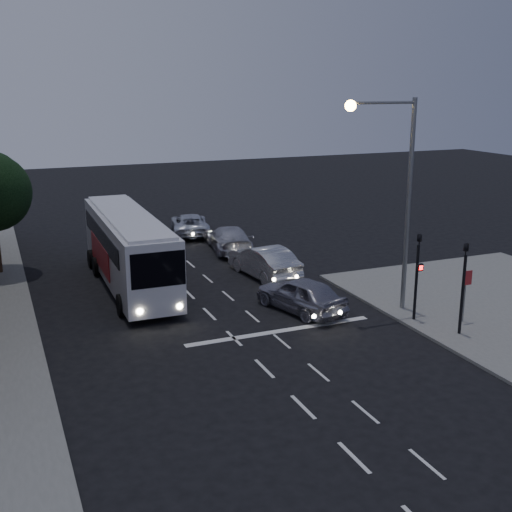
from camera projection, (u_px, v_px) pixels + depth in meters
name	position (u px, v px, depth m)	size (l,w,h in m)	color
ground	(253.00, 358.00, 23.31)	(120.00, 120.00, 0.00)	black
road_markings	(252.00, 323.00, 26.73)	(8.00, 30.55, 0.01)	silver
tour_bus	(128.00, 247.00, 31.16)	(2.80, 11.81, 3.61)	silver
car_suv	(301.00, 294.00, 27.92)	(1.82, 4.53, 1.54)	#9090A0
car_sedan_a	(264.00, 261.00, 32.96)	(1.73, 4.96, 1.63)	silver
car_sedan_b	(229.00, 239.00, 38.13)	(2.11, 5.18, 1.50)	#B3B3BE
car_sedan_c	(190.00, 224.00, 42.27)	(2.32, 5.04, 1.40)	silver
traffic_signal_main	(418.00, 266.00, 26.21)	(0.25, 0.35, 4.10)	black
traffic_signal_side	(464.00, 277.00, 24.71)	(0.18, 0.15, 4.10)	black
regulatory_sign	(466.00, 288.00, 26.15)	(0.45, 0.12, 2.20)	slate
streetlight	(397.00, 181.00, 26.53)	(3.32, 0.44, 9.00)	slate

